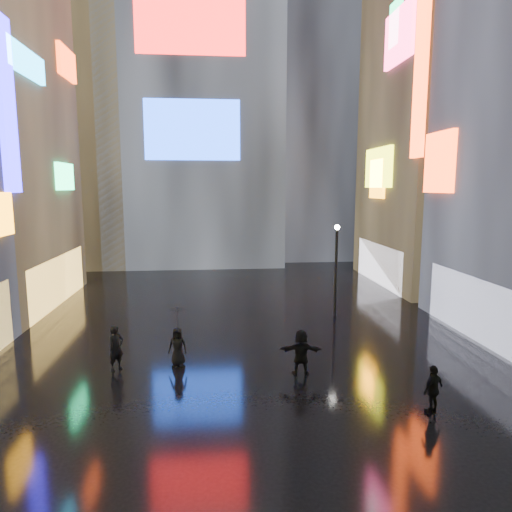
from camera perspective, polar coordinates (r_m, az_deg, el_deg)
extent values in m
plane|color=black|center=(24.11, -1.83, -8.92)|extent=(140.00, 140.00, 0.00)
cube|color=#1B14FF|center=(25.07, -28.70, 16.16)|extent=(0.25, 1.40, 8.00)
cube|color=#FFC659|center=(31.06, -23.53, -2.79)|extent=(0.20, 10.00, 3.00)
cube|color=#1AEC7C|center=(32.18, -22.79, 9.13)|extent=(0.25, 3.00, 1.71)
cube|color=#1AAEF9|center=(27.95, -26.88, 20.85)|extent=(0.25, 4.84, 1.37)
cube|color=#FF390C|center=(34.90, -22.59, 21.34)|extent=(0.25, 3.32, 1.94)
cube|color=white|center=(24.25, 26.01, -6.03)|extent=(0.20, 9.00, 3.00)
cube|color=#FF390C|center=(27.04, 21.96, 10.80)|extent=(0.25, 2.99, 3.26)
cube|color=#FF390C|center=(30.35, 19.92, 20.97)|extent=(0.25, 1.40, 10.00)
cube|color=black|center=(37.86, 23.28, 18.22)|extent=(10.00, 12.00, 28.00)
cube|color=white|center=(35.71, 15.16, -0.94)|extent=(0.20, 9.00, 3.00)
cube|color=#F3FF19|center=(35.48, 15.05, 10.61)|extent=(0.25, 4.92, 2.91)
cube|color=#FF326C|center=(34.23, 17.46, 24.82)|extent=(0.25, 4.36, 3.46)
cube|color=orange|center=(35.57, 14.93, 9.29)|extent=(0.25, 2.63, 2.87)
cube|color=#1AEC7C|center=(35.11, 17.06, 25.98)|extent=(0.25, 1.69, 2.90)
cube|color=black|center=(48.92, -7.81, 24.89)|extent=(16.00, 14.00, 42.00)
cube|color=#FF1414|center=(42.16, -8.24, 27.59)|extent=(9.00, 0.20, 6.00)
cube|color=#194CFF|center=(40.14, -7.95, 15.35)|extent=(8.00, 0.20, 5.00)
cube|color=black|center=(50.97, 6.85, 19.62)|extent=(12.00, 12.00, 34.00)
cube|color=black|center=(47.01, -21.71, 15.07)|extent=(10.00, 10.00, 26.00)
cylinder|color=black|center=(26.01, 9.96, -2.06)|extent=(0.16, 0.16, 5.00)
sphere|color=white|center=(25.66, 10.11, 3.55)|extent=(0.30, 0.30, 0.30)
imported|color=black|center=(16.37, 21.26, -15.27)|extent=(1.02, 0.81, 1.61)
imported|color=black|center=(19.36, -9.76, -11.09)|extent=(0.85, 0.64, 1.57)
imported|color=black|center=(18.22, 5.65, -11.89)|extent=(1.72, 0.72, 1.80)
imported|color=black|center=(19.38, -17.09, -10.92)|extent=(0.77, 0.79, 1.83)
imported|color=black|center=(18.98, -9.86, -7.59)|extent=(1.36, 1.36, 0.89)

